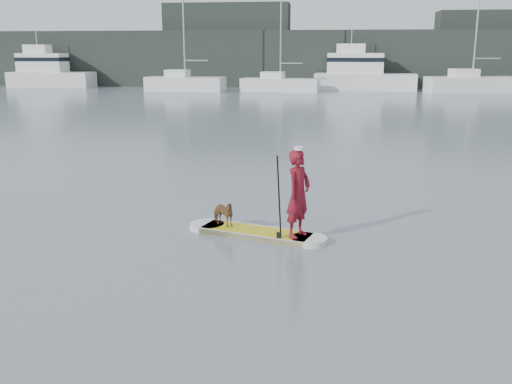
# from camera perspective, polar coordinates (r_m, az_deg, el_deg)

# --- Properties ---
(ground) EXTENTS (140.00, 140.00, 0.00)m
(ground) POSITION_cam_1_polar(r_m,az_deg,el_deg) (12.74, -1.36, -4.46)
(ground) COLOR slate
(ground) RESTS_ON ground
(paddleboard) EXTENTS (3.20, 1.52, 0.12)m
(paddleboard) POSITION_cam_1_polar(r_m,az_deg,el_deg) (12.79, 0.00, -4.09)
(paddleboard) COLOR gold
(paddleboard) RESTS_ON ground
(paddler) EXTENTS (0.73, 0.82, 1.89)m
(paddler) POSITION_cam_1_polar(r_m,az_deg,el_deg) (12.16, 4.26, -0.17)
(paddler) COLOR maroon
(paddler) RESTS_ON paddleboard
(white_cap) EXTENTS (0.22, 0.22, 0.07)m
(white_cap) POSITION_cam_1_polar(r_m,az_deg,el_deg) (11.96, 4.35, 4.38)
(white_cap) COLOR silver
(white_cap) RESTS_ON paddler
(dog) EXTENTS (0.76, 0.67, 0.60)m
(dog) POSITION_cam_1_polar(r_m,az_deg,el_deg) (13.04, -3.37, -2.11)
(dog) COLOR brown
(dog) RESTS_ON paddleboard
(paddle) EXTENTS (0.12, 0.30, 2.00)m
(paddle) POSITION_cam_1_polar(r_m,az_deg,el_deg) (12.04, 2.32, -1.60)
(paddle) COLOR black
(paddle) RESTS_ON ground
(sailboat_c) EXTENTS (7.87, 3.10, 11.07)m
(sailboat_c) POSITION_cam_1_polar(r_m,az_deg,el_deg) (57.59, -7.15, 10.79)
(sailboat_c) COLOR white
(sailboat_c) RESTS_ON ground
(sailboat_d) EXTENTS (7.85, 3.35, 11.21)m
(sailboat_d) POSITION_cam_1_polar(r_m,az_deg,el_deg) (56.70, 2.38, 10.81)
(sailboat_d) COLOR white
(sailboat_d) RESTS_ON ground
(sailboat_e) EXTENTS (8.85, 4.18, 12.33)m
(sailboat_e) POSITION_cam_1_polar(r_m,az_deg,el_deg) (59.01, 20.70, 10.14)
(sailboat_e) COLOR white
(sailboat_e) RESTS_ON ground
(motor_yacht_a) EXTENTS (10.26, 3.85, 6.04)m
(motor_yacht_a) POSITION_cam_1_polar(r_m,az_deg,el_deg) (59.68, 10.44, 11.62)
(motor_yacht_a) COLOR white
(motor_yacht_a) RESTS_ON ground
(motor_yacht_b) EXTENTS (9.03, 3.09, 5.96)m
(motor_yacht_b) POSITION_cam_1_polar(r_m,az_deg,el_deg) (67.09, -20.11, 11.24)
(motor_yacht_b) COLOR white
(motor_yacht_b) RESTS_ON ground
(shore_mass) EXTENTS (90.00, 6.00, 6.00)m
(shore_mass) POSITION_cam_1_polar(r_m,az_deg,el_deg) (64.97, 5.94, 13.11)
(shore_mass) COLOR black
(shore_mass) RESTS_ON ground
(shore_building_west) EXTENTS (14.00, 4.00, 9.00)m
(shore_building_west) POSITION_cam_1_polar(r_m,az_deg,el_deg) (66.99, -2.86, 14.48)
(shore_building_west) COLOR black
(shore_building_west) RESTS_ON ground
(shore_building_east) EXTENTS (10.00, 4.00, 8.00)m
(shore_building_east) POSITION_cam_1_polar(r_m,az_deg,el_deg) (67.88, 21.77, 13.10)
(shore_building_east) COLOR black
(shore_building_east) RESTS_ON ground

